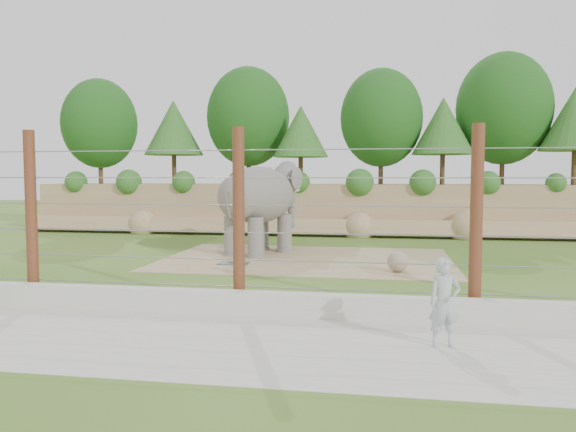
% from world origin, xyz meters
% --- Properties ---
extents(ground, '(90.00, 90.00, 0.00)m').
position_xyz_m(ground, '(0.00, 0.00, 0.00)').
color(ground, '#3D6C1D').
rests_on(ground, ground).
extents(back_embankment, '(30.00, 5.52, 8.77)m').
position_xyz_m(back_embankment, '(0.59, 12.68, 3.97)').
color(back_embankment, '#A0815E').
rests_on(back_embankment, ground).
extents(dirt_patch, '(10.00, 7.00, 0.02)m').
position_xyz_m(dirt_patch, '(0.50, 3.00, 0.01)').
color(dirt_patch, '#997E58').
rests_on(dirt_patch, ground).
extents(drain_grate, '(1.00, 0.60, 0.03)m').
position_xyz_m(drain_grate, '(-1.76, 1.49, 0.04)').
color(drain_grate, '#262628').
rests_on(drain_grate, dirt_patch).
extents(elephant, '(3.43, 4.62, 3.44)m').
position_xyz_m(elephant, '(-1.48, 4.11, 1.72)').
color(elephant, slate).
rests_on(elephant, ground).
extents(stone_ball, '(0.65, 0.65, 0.65)m').
position_xyz_m(stone_ball, '(3.59, 0.80, 0.34)').
color(stone_ball, gray).
rests_on(stone_ball, dirt_patch).
extents(retaining_wall, '(26.00, 0.35, 0.50)m').
position_xyz_m(retaining_wall, '(0.00, -5.00, 0.25)').
color(retaining_wall, '#BCB8AF').
rests_on(retaining_wall, ground).
extents(walkway, '(26.00, 4.00, 0.01)m').
position_xyz_m(walkway, '(0.00, -7.00, 0.01)').
color(walkway, '#BCB8AF').
rests_on(walkway, ground).
extents(barrier_fence, '(20.26, 0.26, 4.00)m').
position_xyz_m(barrier_fence, '(0.00, -4.50, 2.00)').
color(barrier_fence, '#5B2F16').
rests_on(barrier_fence, ground).
extents(zookeeper, '(0.64, 0.51, 1.53)m').
position_xyz_m(zookeeper, '(4.17, -6.64, 0.78)').
color(zookeeper, '#AAAEB3').
rests_on(zookeeper, walkway).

